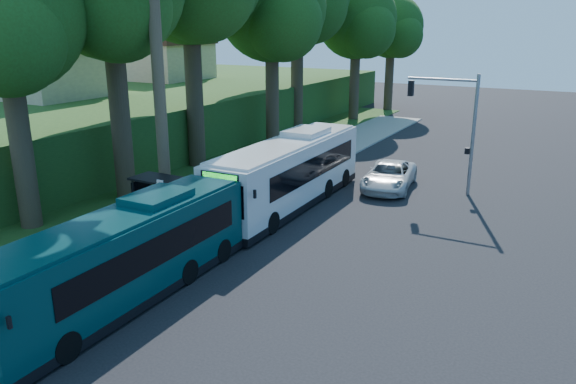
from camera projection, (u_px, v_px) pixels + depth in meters
The scene contains 15 objects.
ground at pixel (321, 234), 26.89m from camera, with size 140.00×140.00×0.00m, color black.
sidewalk at pixel (199, 209), 30.23m from camera, with size 4.50×70.00×0.12m, color gray.
red_curb at pixel (186, 241), 25.81m from camera, with size 0.25×30.00×0.13m, color maroon.
grass_verge at pixel (176, 176), 37.06m from camera, with size 8.00×70.00×0.06m, color #234719.
bus_shelter at pixel (162, 192), 27.30m from camera, with size 3.20×1.51×2.55m.
stop_sign_pole at pixel (161, 204), 24.57m from camera, with size 0.35×0.06×3.17m.
traffic_signal_pole at pixel (456, 119), 32.27m from camera, with size 4.10×0.30×7.00m.
hillside_backdrop at pixel (132, 106), 50.96m from camera, with size 24.00×60.00×8.80m.
tree_2 at pixel (273, 12), 42.76m from camera, with size 8.82×8.40×15.12m.
tree_4 at pixel (357, 23), 56.18m from camera, with size 8.40×8.00×14.14m.
tree_5 at pixel (392, 30), 62.67m from camera, with size 7.35×7.00×12.86m.
tree_6 at pixel (5, 23), 24.98m from camera, with size 7.56×7.20×13.74m.
white_bus at pixel (290, 171), 30.65m from camera, with size 3.08×13.23×3.93m.
teal_bus at pixel (126, 255), 20.08m from camera, with size 2.84×11.96×3.55m.
pickup at pixel (389, 176), 34.07m from camera, with size 2.66×5.78×1.61m, color silver.
Camera 1 is at (10.70, -22.83, 9.68)m, focal length 35.00 mm.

